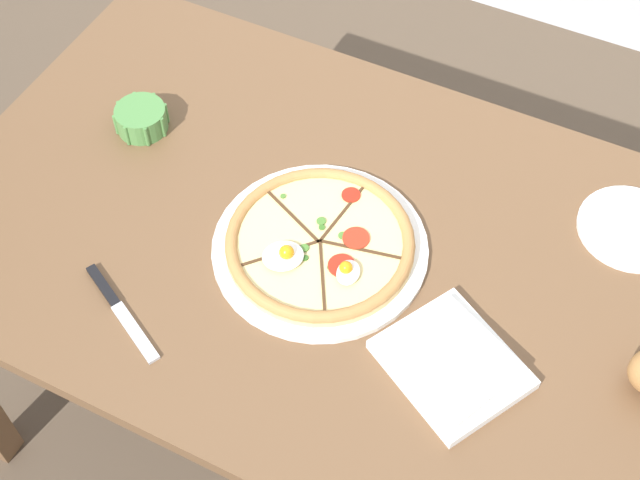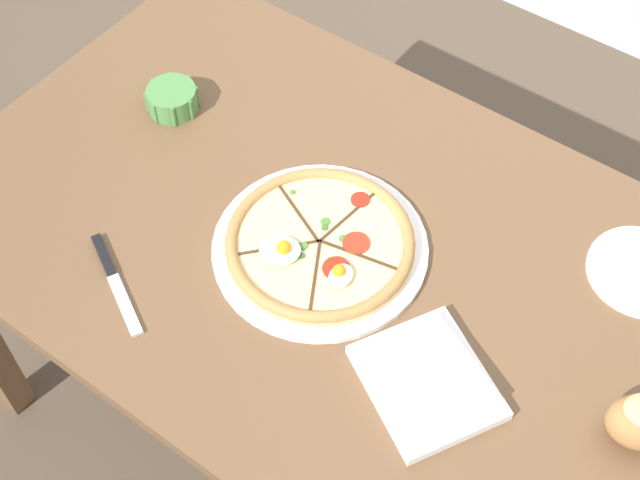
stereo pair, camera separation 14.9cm
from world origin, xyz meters
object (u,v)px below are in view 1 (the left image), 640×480
object	(u,v)px
napkin_folded	(452,362)
side_saucer	(631,228)
knife_main	(121,311)
pizza	(320,244)
ramekin_bowl	(141,118)
dining_table	(318,268)

from	to	relation	value
napkin_folded	side_saucer	world-z (taller)	napkin_folded
napkin_folded	knife_main	world-z (taller)	napkin_folded
pizza	ramekin_bowl	world-z (taller)	pizza
pizza	napkin_folded	bearing A→B (deg)	-21.24
dining_table	napkin_folded	size ratio (longest dim) A/B	5.06
dining_table	pizza	bearing A→B (deg)	-58.56
knife_main	ramekin_bowl	bearing A→B (deg)	145.96
dining_table	ramekin_bowl	bearing A→B (deg)	168.68
pizza	dining_table	bearing A→B (deg)	121.44
side_saucer	dining_table	bearing A→B (deg)	-152.26
ramekin_bowl	side_saucer	world-z (taller)	ramekin_bowl
pizza	napkin_folded	xyz separation A→B (m)	(0.28, -0.11, -0.00)
napkin_folded	side_saucer	bearing A→B (deg)	65.06
pizza	napkin_folded	distance (m)	0.30
ramekin_bowl	knife_main	bearing A→B (deg)	-61.88
napkin_folded	dining_table	bearing A→B (deg)	155.41
pizza	ramekin_bowl	distance (m)	0.44
pizza	side_saucer	distance (m)	0.54
dining_table	side_saucer	size ratio (longest dim) A/B	7.31
dining_table	knife_main	xyz separation A→B (m)	(-0.22, -0.28, 0.10)
pizza	knife_main	world-z (taller)	pizza
ramekin_bowl	side_saucer	size ratio (longest dim) A/B	0.56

